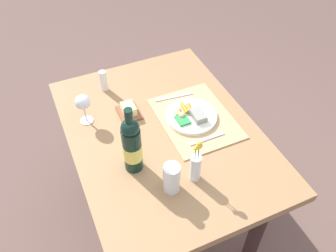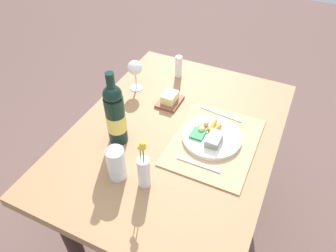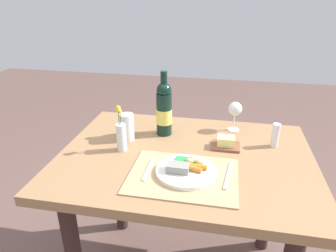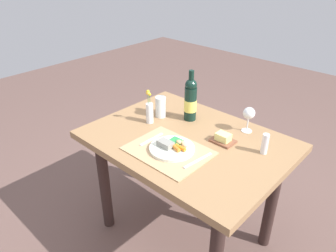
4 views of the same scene
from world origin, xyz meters
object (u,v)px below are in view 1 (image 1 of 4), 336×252
(knife, at_px, (174,97))
(water_tumbler, at_px, (172,179))
(dinner_plate, at_px, (191,116))
(fork, at_px, (207,139))
(wine_glass, at_px, (83,103))
(wine_bottle, at_px, (132,145))
(butter_dish, at_px, (129,111))
(flower_vase, at_px, (196,166))
(salt_shaker, at_px, (104,81))
(dining_table, at_px, (163,149))

(knife, relative_size, water_tumbler, 1.47)
(dinner_plate, bearing_deg, fork, -178.42)
(wine_glass, distance_m, wine_bottle, 0.37)
(knife, height_order, wine_bottle, wine_bottle)
(butter_dish, distance_m, water_tumbler, 0.48)
(wine_bottle, bearing_deg, fork, -88.87)
(dinner_plate, height_order, wine_glass, wine_glass)
(flower_vase, bearing_deg, knife, -14.99)
(dinner_plate, distance_m, butter_dish, 0.30)
(knife, distance_m, butter_dish, 0.25)
(flower_vase, bearing_deg, water_tumbler, 94.14)
(wine_glass, distance_m, water_tumbler, 0.56)
(fork, relative_size, salt_shaker, 1.52)
(dinner_plate, xyz_separation_m, water_tumbler, (-0.33, 0.25, 0.04))
(dining_table, distance_m, wine_glass, 0.44)
(water_tumbler, bearing_deg, wine_bottle, 30.87)
(flower_vase, height_order, water_tumbler, flower_vase)
(dinner_plate, height_order, wine_bottle, wine_bottle)
(dinner_plate, relative_size, butter_dish, 1.90)
(butter_dish, bearing_deg, water_tumbler, -178.83)
(dinner_plate, distance_m, wine_bottle, 0.40)
(fork, bearing_deg, salt_shaker, 30.76)
(wine_bottle, distance_m, salt_shaker, 0.55)
(fork, distance_m, flower_vase, 0.23)
(dining_table, bearing_deg, salt_shaker, 21.54)
(fork, xyz_separation_m, knife, (0.32, 0.02, 0.00))
(wine_glass, bearing_deg, dinner_plate, -112.22)
(butter_dish, bearing_deg, dining_table, -149.33)
(wine_bottle, relative_size, salt_shaker, 2.83)
(dinner_plate, relative_size, salt_shaker, 2.13)
(butter_dish, xyz_separation_m, water_tumbler, (-0.48, -0.01, 0.04))
(wine_bottle, bearing_deg, flower_vase, -127.20)
(dinner_plate, relative_size, flower_vase, 1.11)
(fork, xyz_separation_m, butter_dish, (0.31, 0.26, 0.01))
(knife, xyz_separation_m, water_tumbler, (-0.49, 0.24, 0.05))
(dinner_plate, bearing_deg, dining_table, 98.88)
(knife, height_order, flower_vase, flower_vase)
(fork, bearing_deg, water_tumbler, 123.94)
(butter_dish, relative_size, flower_vase, 0.59)
(fork, relative_size, wine_bottle, 0.54)
(fork, distance_m, wine_glass, 0.59)
(butter_dish, bearing_deg, salt_shaker, 13.43)
(dining_table, height_order, knife, knife)
(salt_shaker, bearing_deg, butter_dish, -166.57)
(wine_bottle, bearing_deg, knife, -45.62)
(wine_glass, distance_m, salt_shaker, 0.25)
(fork, height_order, salt_shaker, salt_shaker)
(wine_glass, xyz_separation_m, flower_vase, (-0.51, -0.32, -0.03))
(flower_vase, xyz_separation_m, salt_shaker, (0.70, 0.17, -0.02))
(wine_glass, relative_size, butter_dish, 1.20)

